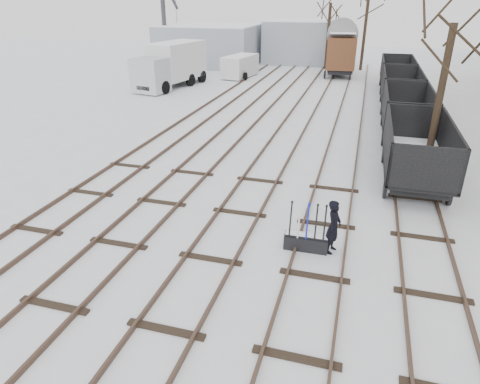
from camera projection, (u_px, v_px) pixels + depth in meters
The scene contains 17 objects.
ground at pixel (210, 260), 12.38m from camera, with size 120.00×120.00×0.00m, color white.
tracks at pixel (292, 128), 24.27m from camera, with size 13.90×52.00×0.16m.
shed_left at pixel (210, 45), 46.19m from camera, with size 10.00×8.00×4.10m.
shed_right at pixel (298, 42), 47.31m from camera, with size 7.00×6.00×4.50m.
ground_frame at pixel (306, 241), 12.78m from camera, with size 1.31×0.44×1.49m.
worker at pixel (334, 227), 12.44m from camera, with size 0.61×0.40×1.66m, color black.
freight_wagon_a at pixel (415, 160), 17.19m from camera, with size 2.43×6.08×2.48m.
freight_wagon_b at pixel (406, 119), 22.77m from camera, with size 2.43×6.08×2.48m.
freight_wagon_c at pixel (400, 95), 28.35m from camera, with size 2.43×6.08×2.48m.
freight_wagon_d at pixel (396, 78), 33.93m from camera, with size 2.43×6.08×2.48m.
box_van_wagon at pixel (341, 51), 39.29m from camera, with size 3.15×5.39×3.96m.
lorry at pixel (171, 65), 34.75m from camera, with size 3.46×7.96×3.49m.
panel_van at pixel (240, 66), 39.35m from camera, with size 2.56×4.66×1.95m.
crane at pixel (166, 42), 45.06m from camera, with size 2.00×5.46×9.27m.
tree_near at pixel (439, 101), 17.51m from camera, with size 0.30×0.30×6.01m, color black.
tree_far_left at pixel (328, 37), 42.91m from camera, with size 0.30×0.30×6.29m, color black.
tree_far_right at pixel (365, 28), 41.83m from camera, with size 0.30×0.30×7.97m, color black.
Camera 1 is at (3.73, -9.76, 6.98)m, focal length 32.00 mm.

